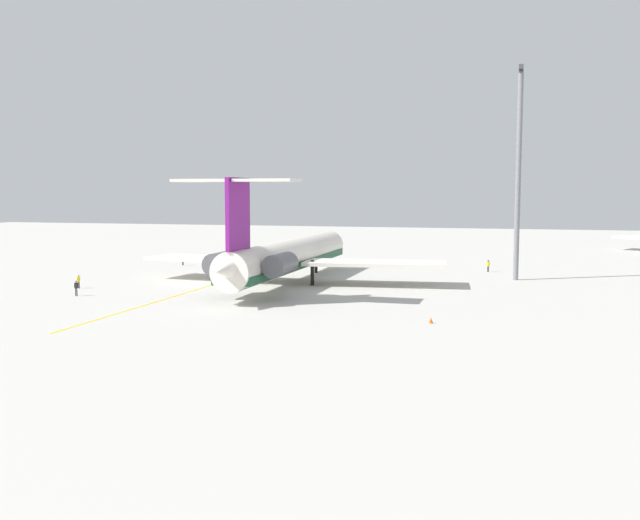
{
  "coord_description": "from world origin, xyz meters",
  "views": [
    {
      "loc": [
        81.99,
        39.79,
        11.69
      ],
      "look_at": [
        -3.5,
        15.96,
        3.08
      ],
      "focal_mm": 39.7,
      "sensor_mm": 36.0,
      "label": 1
    }
  ],
  "objects_px": {
    "ground_crew_starboard": "(76,286)",
    "safety_cone_wingtip": "(209,261)",
    "light_mast": "(519,165)",
    "ground_crew_portside": "(183,258)",
    "main_jetliner": "(287,256)",
    "safety_cone_nose": "(431,320)",
    "ground_crew_near_nose": "(488,264)",
    "ground_crew_near_tail": "(79,280)"
  },
  "relations": [
    {
      "from": "ground_crew_near_tail",
      "to": "light_mast",
      "type": "relative_size",
      "value": 0.06
    },
    {
      "from": "ground_crew_near_nose",
      "to": "safety_cone_nose",
      "type": "bearing_deg",
      "value": 165.61
    },
    {
      "from": "ground_crew_portside",
      "to": "safety_cone_wingtip",
      "type": "distance_m",
      "value": 5.41
    },
    {
      "from": "light_mast",
      "to": "safety_cone_nose",
      "type": "bearing_deg",
      "value": -11.88
    },
    {
      "from": "ground_crew_near_nose",
      "to": "safety_cone_wingtip",
      "type": "relative_size",
      "value": 3.19
    },
    {
      "from": "main_jetliner",
      "to": "light_mast",
      "type": "relative_size",
      "value": 1.62
    },
    {
      "from": "ground_crew_near_tail",
      "to": "safety_cone_nose",
      "type": "distance_m",
      "value": 45.32
    },
    {
      "from": "safety_cone_wingtip",
      "to": "ground_crew_near_nose",
      "type": "bearing_deg",
      "value": 88.54
    },
    {
      "from": "ground_crew_near_nose",
      "to": "safety_cone_nose",
      "type": "xyz_separation_m",
      "value": [
        42.97,
        -3.29,
        -0.84
      ]
    },
    {
      "from": "safety_cone_wingtip",
      "to": "ground_crew_near_tail",
      "type": "bearing_deg",
      "value": -4.11
    },
    {
      "from": "ground_crew_portside",
      "to": "light_mast",
      "type": "height_order",
      "value": "light_mast"
    },
    {
      "from": "ground_crew_near_nose",
      "to": "safety_cone_nose",
      "type": "height_order",
      "value": "ground_crew_near_nose"
    },
    {
      "from": "ground_crew_starboard",
      "to": "safety_cone_wingtip",
      "type": "height_order",
      "value": "ground_crew_starboard"
    },
    {
      "from": "ground_crew_near_nose",
      "to": "safety_cone_wingtip",
      "type": "xyz_separation_m",
      "value": [
        -1.14,
        -44.79,
        -0.84
      ]
    },
    {
      "from": "ground_crew_starboard",
      "to": "safety_cone_wingtip",
      "type": "relative_size",
      "value": 3.17
    },
    {
      "from": "safety_cone_wingtip",
      "to": "ground_crew_portside",
      "type": "bearing_deg",
      "value": -26.49
    },
    {
      "from": "light_mast",
      "to": "safety_cone_wingtip",
      "type": "bearing_deg",
      "value": -101.55
    },
    {
      "from": "ground_crew_near_nose",
      "to": "ground_crew_starboard",
      "type": "relative_size",
      "value": 1.01
    },
    {
      "from": "ground_crew_near_nose",
      "to": "ground_crew_starboard",
      "type": "bearing_deg",
      "value": 120.34
    },
    {
      "from": "ground_crew_near_tail",
      "to": "safety_cone_nose",
      "type": "height_order",
      "value": "ground_crew_near_tail"
    },
    {
      "from": "ground_crew_near_tail",
      "to": "safety_cone_nose",
      "type": "bearing_deg",
      "value": 9.57
    },
    {
      "from": "safety_cone_nose",
      "to": "light_mast",
      "type": "distance_m",
      "value": 37.92
    },
    {
      "from": "main_jetliner",
      "to": "safety_cone_wingtip",
      "type": "relative_size",
      "value": 81.71
    },
    {
      "from": "main_jetliner",
      "to": "safety_cone_wingtip",
      "type": "distance_m",
      "value": 30.76
    },
    {
      "from": "main_jetliner",
      "to": "ground_crew_near_nose",
      "type": "height_order",
      "value": "main_jetliner"
    },
    {
      "from": "ground_crew_near_tail",
      "to": "safety_cone_wingtip",
      "type": "relative_size",
      "value": 3.05
    },
    {
      "from": "ground_crew_portside",
      "to": "safety_cone_wingtip",
      "type": "xyz_separation_m",
      "value": [
        -4.79,
        2.38,
        -0.83
      ]
    },
    {
      "from": "ground_crew_near_nose",
      "to": "safety_cone_wingtip",
      "type": "distance_m",
      "value": 44.81
    },
    {
      "from": "safety_cone_wingtip",
      "to": "light_mast",
      "type": "bearing_deg",
      "value": 78.45
    },
    {
      "from": "ground_crew_portside",
      "to": "safety_cone_wingtip",
      "type": "relative_size",
      "value": 3.18
    },
    {
      "from": "ground_crew_near_nose",
      "to": "light_mast",
      "type": "xyz_separation_m",
      "value": [
        8.81,
        3.89,
        13.99
      ]
    },
    {
      "from": "ground_crew_near_tail",
      "to": "light_mast",
      "type": "bearing_deg",
      "value": 48.2
    },
    {
      "from": "light_mast",
      "to": "ground_crew_portside",
      "type": "bearing_deg",
      "value": -95.77
    },
    {
      "from": "ground_crew_starboard",
      "to": "safety_cone_nose",
      "type": "distance_m",
      "value": 40.79
    },
    {
      "from": "ground_crew_near_nose",
      "to": "ground_crew_portside",
      "type": "relative_size",
      "value": 1.0
    },
    {
      "from": "ground_crew_portside",
      "to": "light_mast",
      "type": "xyz_separation_m",
      "value": [
        5.16,
        51.07,
        13.99
      ]
    },
    {
      "from": "ground_crew_near_tail",
      "to": "ground_crew_starboard",
      "type": "relative_size",
      "value": 0.96
    },
    {
      "from": "main_jetliner",
      "to": "ground_crew_near_nose",
      "type": "bearing_deg",
      "value": -48.29
    },
    {
      "from": "ground_crew_near_tail",
      "to": "safety_cone_nose",
      "type": "relative_size",
      "value": 3.05
    },
    {
      "from": "main_jetliner",
      "to": "safety_cone_nose",
      "type": "relative_size",
      "value": 81.71
    },
    {
      "from": "ground_crew_near_nose",
      "to": "ground_crew_near_tail",
      "type": "height_order",
      "value": "ground_crew_near_nose"
    },
    {
      "from": "ground_crew_near_nose",
      "to": "ground_crew_near_tail",
      "type": "bearing_deg",
      "value": 113.76
    }
  ]
}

